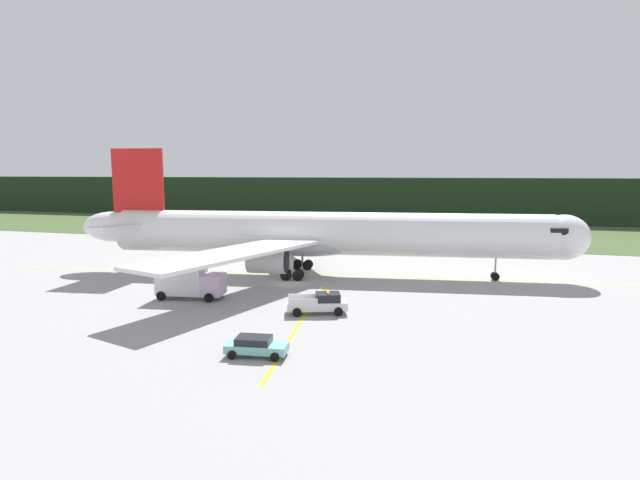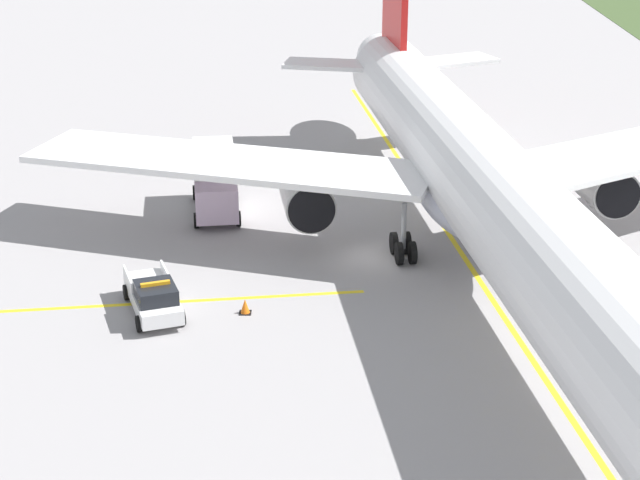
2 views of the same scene
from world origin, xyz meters
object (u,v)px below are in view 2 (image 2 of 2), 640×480
apron_cone (245,306)px  catering_truck (215,180)px  ops_pickup_truck (154,296)px  airliner (482,185)px

apron_cone → catering_truck: bearing=-168.5°
ops_pickup_truck → catering_truck: bearing=173.8°
airliner → apron_cone: (4.33, -11.45, -4.57)m
ops_pickup_truck → apron_cone: (-0.10, 4.25, -0.55)m
ops_pickup_truck → airliner: bearing=105.8°
ops_pickup_truck → catering_truck: catering_truck is taller
airliner → catering_truck: size_ratio=9.01×
catering_truck → apron_cone: size_ratio=9.28×
ops_pickup_truck → apron_cone: ops_pickup_truck is taller
airliner → ops_pickup_truck: airliner is taller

